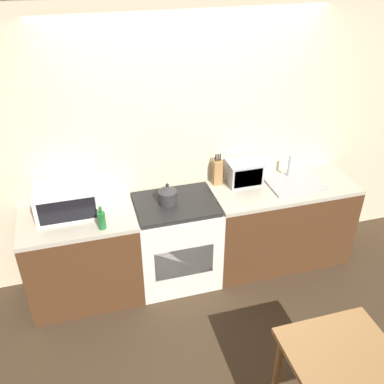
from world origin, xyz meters
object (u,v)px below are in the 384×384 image
Objects in this scene: dining_table at (346,373)px; bottle at (102,220)px; stove_range at (176,241)px; microwave at (67,200)px; kettle at (168,194)px; toaster_oven at (244,173)px.

bottle is at bearing 129.99° from dining_table.
microwave is at bearing 173.98° from stove_range.
toaster_oven is (0.80, 0.14, 0.03)m from kettle.
microwave reaches higher than dining_table.
kettle is 0.26× the size of dining_table.
kettle is at bearing -169.83° from toaster_oven.
kettle is 0.88m from microwave.
kettle is 2.01m from dining_table.
dining_table is (1.35, -1.61, -0.36)m from bottle.
stove_range is at bearing 17.17° from bottle.
dining_table is (0.67, -1.82, 0.17)m from stove_range.
microwave is 1.68m from toaster_oven.
toaster_oven reaches higher than dining_table.
kettle is 0.95× the size of bottle.
kettle reaches higher than dining_table.
toaster_oven is (1.41, 0.38, 0.03)m from bottle.
stove_range is 1.18× the size of dining_table.
bottle is 2.13m from dining_table.
stove_range is 1.94m from dining_table.
stove_range is at bearing -6.02° from microwave.
dining_table is at bearing -50.01° from bottle.
microwave is at bearing 174.97° from kettle.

